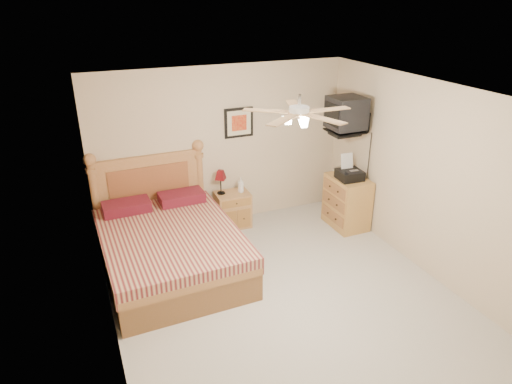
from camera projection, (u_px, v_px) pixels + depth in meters
floor at (284, 297)px, 5.64m from camera, size 4.50×4.50×0.00m
ceiling at (290, 95)px, 4.63m from camera, size 4.00×4.50×0.04m
wall_back at (222, 147)px, 7.03m from camera, size 4.00×0.04×2.50m
wall_front at (428, 332)px, 3.24m from camera, size 4.00×0.04×2.50m
wall_left at (102, 240)px, 4.43m from camera, size 0.04×4.50×2.50m
wall_right at (427, 179)px, 5.84m from camera, size 0.04×4.50×2.50m
bed at (168, 223)px, 5.89m from camera, size 1.73×2.25×1.43m
nightstand at (233, 209)px, 7.24m from camera, size 0.54×0.41×0.57m
table_lamp at (221, 182)px, 7.04m from camera, size 0.24×0.24×0.39m
lotion_bottle at (241, 185)px, 7.11m from camera, size 0.12×0.12×0.24m
framed_picture at (239, 123)px, 6.96m from camera, size 0.46×0.04×0.46m
dresser at (347, 202)px, 7.20m from camera, size 0.49×0.70×0.82m
fax_machine at (350, 168)px, 6.90m from camera, size 0.38×0.40×0.38m
magazine_lower at (338, 173)px, 7.19m from camera, size 0.24×0.28×0.02m
magazine_upper at (339, 171)px, 7.20m from camera, size 0.27×0.32×0.02m
wall_tv at (355, 114)px, 6.66m from camera, size 0.56×0.46×0.58m
ceiling_fan at (299, 113)px, 4.52m from camera, size 1.14×1.14×0.28m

